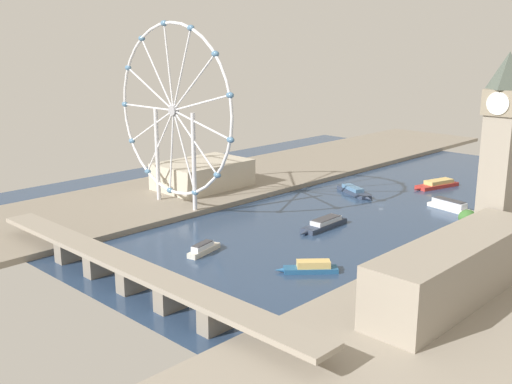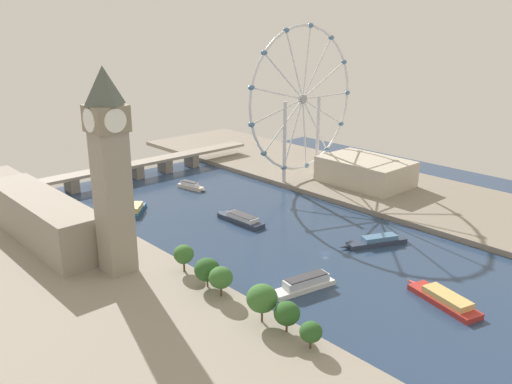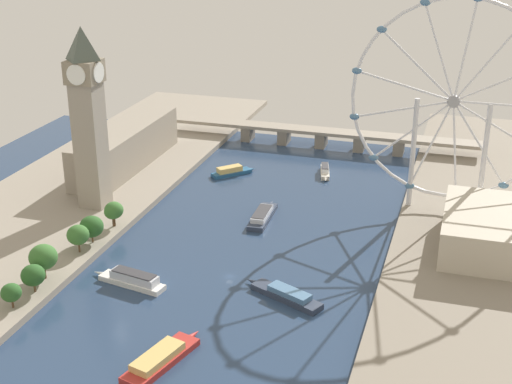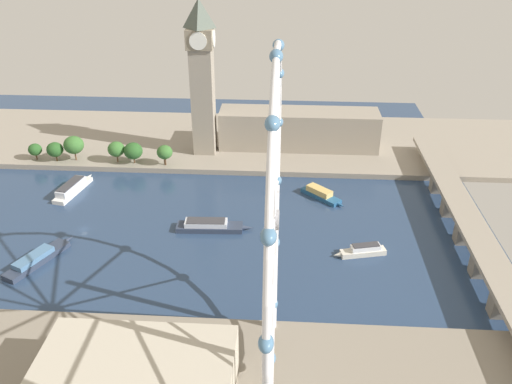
{
  "view_description": "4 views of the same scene",
  "coord_description": "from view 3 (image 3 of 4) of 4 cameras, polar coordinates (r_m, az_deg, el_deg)",
  "views": [
    {
      "loc": [
        -187.0,
        299.19,
        95.27
      ],
      "look_at": [
        25.0,
        80.33,
        18.05
      ],
      "focal_mm": 42.61,
      "sensor_mm": 36.0,
      "label": 1
    },
    {
      "loc": [
        -184.61,
        -152.78,
        107.44
      ],
      "look_at": [
        18.42,
        69.75,
        10.29
      ],
      "focal_mm": 37.83,
      "sensor_mm": 36.0,
      "label": 2
    },
    {
      "loc": [
        87.14,
        -247.21,
        143.75
      ],
      "look_at": [
        -4.94,
        53.01,
        16.17
      ],
      "focal_mm": 51.02,
      "sensor_mm": 36.0,
      "label": 3
    },
    {
      "loc": [
        203.5,
        93.12,
        133.33
      ],
      "look_at": [
        -1.46,
        80.33,
        21.6
      ],
      "focal_mm": 37.29,
      "sensor_mm": 36.0,
      "label": 4
    }
  ],
  "objects": [
    {
      "name": "tour_boat_1",
      "position": [
        282.77,
        2.36,
        -8.03
      ],
      "size": [
        34.81,
        19.13,
        4.52
      ],
      "rotation": [
        0.0,
        0.0,
        2.72
      ],
      "color": "#2D384C",
      "rests_on": "ground_plane"
    },
    {
      "name": "riverbank_left",
      "position": [
        343.7,
        -18.86,
        -3.61
      ],
      "size": [
        90.0,
        520.0,
        3.0
      ],
      "primitive_type": "cube",
      "color": "gray",
      "rests_on": "ground_plane"
    },
    {
      "name": "tour_boat_0",
      "position": [
        349.08,
        0.53,
        -1.84
      ],
      "size": [
        8.94,
        35.92,
        4.99
      ],
      "rotation": [
        0.0,
        0.0,
        1.61
      ],
      "color": "#2D384C",
      "rests_on": "ground_plane"
    },
    {
      "name": "ferris_wheel",
      "position": [
        348.81,
        15.22,
        6.73
      ],
      "size": [
        96.99,
        3.2,
        101.82
      ],
      "color": "silver",
      "rests_on": "riverbank_right"
    },
    {
      "name": "river_bridge",
      "position": [
        452.02,
        5.15,
        4.51
      ],
      "size": [
        191.29,
        12.87,
        10.89
      ],
      "color": "gray",
      "rests_on": "ground_plane"
    },
    {
      "name": "tour_boat_2",
      "position": [
        295.56,
        -9.68,
        -6.77
      ],
      "size": [
        33.82,
        11.99,
        6.02
      ],
      "rotation": [
        0.0,
        0.0,
        2.95
      ],
      "color": "white",
      "rests_on": "ground_plane"
    },
    {
      "name": "parliament_block",
      "position": [
        413.31,
        -10.17,
        3.49
      ],
      "size": [
        22.0,
        94.47,
        22.5
      ],
      "primitive_type": "cube",
      "color": "gray",
      "rests_on": "riverbank_left"
    },
    {
      "name": "tree_row_embankment",
      "position": [
        311.93,
        -14.38,
        -3.83
      ],
      "size": [
        13.33,
        84.18,
        14.54
      ],
      "color": "#513823",
      "rests_on": "riverbank_left"
    },
    {
      "name": "tour_boat_3",
      "position": [
        405.27,
        -1.94,
        1.63
      ],
      "size": [
        21.37,
        22.12,
        5.0
      ],
      "rotation": [
        0.0,
        0.0,
        0.81
      ],
      "color": "#235684",
      "rests_on": "ground_plane"
    },
    {
      "name": "tour_boat_4",
      "position": [
        248.96,
        -7.48,
        -12.8
      ],
      "size": [
        17.02,
        37.09,
        4.89
      ],
      "rotation": [
        0.0,
        0.0,
        1.31
      ],
      "color": "#B22D28",
      "rests_on": "ground_plane"
    },
    {
      "name": "riverbank_right",
      "position": [
        285.75,
        18.43,
        -9.01
      ],
      "size": [
        90.0,
        520.0,
        3.0
      ],
      "primitive_type": "cube",
      "color": "gray",
      "rests_on": "ground_plane"
    },
    {
      "name": "riverside_hall",
      "position": [
        327.22,
        17.78,
        -2.89
      ],
      "size": [
        38.42,
        56.5,
        16.61
      ],
      "primitive_type": "cube",
      "color": "#BCB29E",
      "rests_on": "riverbank_right"
    },
    {
      "name": "ground_plane",
      "position": [
        298.95,
        -2.09,
        -6.65
      ],
      "size": [
        379.29,
        379.29,
        0.0
      ],
      "primitive_type": "plane",
      "color": "navy"
    },
    {
      "name": "clock_tower",
      "position": [
        352.24,
        -13.02,
        5.83
      ],
      "size": [
        15.35,
        15.35,
        87.2
      ],
      "color": "gray",
      "rests_on": "riverbank_left"
    },
    {
      "name": "tour_boat_5",
      "position": [
        407.12,
        5.43,
        1.64
      ],
      "size": [
        9.0,
        23.34,
        5.08
      ],
      "rotation": [
        0.0,
        0.0,
        4.94
      ],
      "color": "beige",
      "rests_on": "ground_plane"
    }
  ]
}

